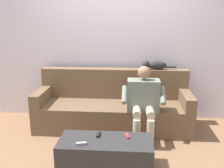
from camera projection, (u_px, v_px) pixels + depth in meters
ground_plane at (109, 149)px, 3.43m from camera, size 8.00×8.00×0.00m
back_wall at (115, 39)px, 4.28m from camera, size 5.16×0.06×2.68m
couch at (113, 107)px, 4.09m from camera, size 2.34×0.80×0.88m
coffee_table at (106, 154)px, 2.98m from camera, size 1.06×0.48×0.35m
person_solo_seated at (143, 99)px, 3.60m from camera, size 0.60×0.54×1.04m
cat_on_backrest at (155, 65)px, 4.11m from camera, size 0.52×0.12×0.14m
remote_red at (127, 136)px, 3.01m from camera, size 0.08×0.12×0.02m
remote_black at (99, 134)px, 3.04m from camera, size 0.04×0.14×0.02m
remote_gray at (81, 144)px, 2.83m from camera, size 0.12×0.07×0.03m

